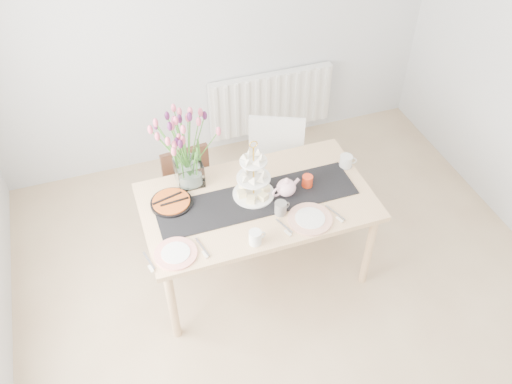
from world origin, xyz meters
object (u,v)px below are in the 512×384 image
object	(u,v)px
mug_white	(255,237)
chair_brown	(191,189)
dining_table	(257,208)
cream_jug	(346,161)
cake_stand	(254,182)
plate_left	(176,254)
tart_tin	(171,203)
mug_grey	(281,208)
radiator	(271,102)
plate_right	(310,219)
mug_orange	(307,181)
tulip_vase	(185,141)
teapot	(286,188)
chair_white	(275,164)

from	to	relation	value
mug_white	chair_brown	bearing A→B (deg)	94.84
dining_table	cream_jug	distance (m)	0.76
cake_stand	chair_brown	bearing A→B (deg)	122.94
plate_left	chair_brown	bearing A→B (deg)	71.40
chair_brown	cake_stand	distance (m)	0.76
tart_tin	mug_grey	world-z (taller)	mug_grey
radiator	plate_right	xyz separation A→B (m)	(-0.39, -1.80, 0.31)
cream_jug	plate_left	xyz separation A→B (m)	(-1.38, -0.42, -0.04)
cream_jug	mug_white	bearing A→B (deg)	-131.24
dining_table	mug_white	bearing A→B (deg)	-111.06
cake_stand	cream_jug	distance (m)	0.75
mug_orange	chair_brown	bearing A→B (deg)	76.93
chair_brown	tulip_vase	xyz separation A→B (m)	(-0.05, -0.25, 0.68)
mug_grey	mug_orange	distance (m)	0.33
mug_grey	radiator	bearing A→B (deg)	57.92
tulip_vase	dining_table	bearing A→B (deg)	-39.90
cake_stand	plate_right	bearing A→B (deg)	-51.14
teapot	tart_tin	size ratio (longest dim) A/B	0.75
radiator	cake_stand	size ratio (longest dim) A/B	2.79
radiator	tulip_vase	bearing A→B (deg)	-131.98
tulip_vase	plate_right	size ratio (longest dim) A/B	2.27
chair_brown	chair_white	xyz separation A→B (m)	(0.70, -0.02, 0.08)
chair_brown	cake_stand	world-z (taller)	cake_stand
dining_table	mug_white	distance (m)	0.41
radiator	dining_table	size ratio (longest dim) A/B	0.75
mug_white	plate_left	world-z (taller)	mug_white
plate_right	mug_orange	bearing A→B (deg)	70.48
teapot	plate_right	size ratio (longest dim) A/B	0.72
dining_table	mug_grey	bearing A→B (deg)	-58.62
chair_brown	cream_jug	xyz separation A→B (m)	(1.09, -0.45, 0.36)
mug_grey	dining_table	bearing A→B (deg)	107.52
cream_jug	mug_white	world-z (taller)	mug_white
cake_stand	mug_white	distance (m)	0.44
chair_white	tart_tin	size ratio (longest dim) A/B	3.12
tulip_vase	mug_orange	xyz separation A→B (m)	(0.78, -0.32, -0.33)
tulip_vase	cake_stand	distance (m)	0.54
teapot	plate_left	distance (m)	0.90
mug_grey	mug_white	bearing A→B (deg)	-155.84
tulip_vase	cream_jug	xyz separation A→B (m)	(1.13, -0.21, -0.33)
chair_white	plate_left	xyz separation A→B (m)	(-0.99, -0.85, 0.23)
tulip_vase	cake_stand	size ratio (longest dim) A/B	1.59
teapot	tart_tin	bearing A→B (deg)	153.59
cream_jug	mug_grey	size ratio (longest dim) A/B	0.96
plate_left	cream_jug	bearing A→B (deg)	16.96
chair_brown	mug_orange	world-z (taller)	mug_orange
radiator	plate_left	world-z (taller)	plate_left
plate_right	chair_white	bearing A→B (deg)	84.99
radiator	cream_jug	distance (m)	1.42
cream_jug	mug_white	distance (m)	1.00
cake_stand	mug_orange	distance (m)	0.40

